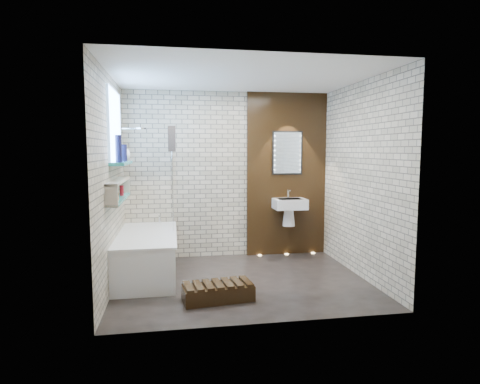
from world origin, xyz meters
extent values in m
plane|color=black|center=(0.00, 0.00, 0.00)|extent=(3.20, 3.20, 0.00)
cube|color=#A29880|center=(0.00, 1.30, 1.30)|extent=(3.20, 0.04, 2.60)
cube|color=#A29880|center=(0.00, -1.30, 1.30)|extent=(3.20, 0.04, 2.60)
cube|color=#A29880|center=(-1.60, 0.00, 1.30)|extent=(0.04, 2.60, 2.60)
cube|color=#A29880|center=(1.60, 0.00, 1.30)|extent=(0.04, 2.60, 2.60)
plane|color=white|center=(0.00, 0.00, 2.60)|extent=(3.20, 3.20, 0.00)
cube|color=black|center=(0.95, 1.27, 1.30)|extent=(1.30, 0.06, 2.60)
cube|color=#7FADE0|center=(-1.59, 0.35, 2.00)|extent=(0.03, 1.00, 0.90)
cube|color=teal|center=(-1.51, 0.35, 1.53)|extent=(0.18, 1.00, 0.04)
cube|color=teal|center=(-1.53, 0.15, 1.08)|extent=(0.14, 1.30, 0.03)
cube|color=#B2A899|center=(-1.53, 0.15, 1.32)|extent=(0.14, 1.30, 0.03)
cube|color=#B2A899|center=(-1.53, -0.48, 1.20)|extent=(0.14, 0.03, 0.26)
cube|color=#B2A899|center=(-1.53, 0.79, 1.20)|extent=(0.14, 0.03, 0.26)
cube|color=white|center=(-1.23, 0.45, 0.28)|extent=(0.75, 1.70, 0.55)
cube|color=white|center=(-1.23, 0.45, 0.57)|extent=(0.79, 1.74, 0.03)
cylinder|color=silver|center=(-1.08, 1.18, 0.64)|extent=(0.04, 0.04, 0.12)
cube|color=white|center=(-0.87, 0.89, 1.28)|extent=(0.01, 0.78, 1.40)
cube|color=black|center=(-0.87, 0.74, 1.85)|extent=(0.10, 0.27, 0.35)
cylinder|color=silver|center=(-1.30, 0.95, 2.00)|extent=(0.18, 0.18, 0.02)
cube|color=white|center=(0.95, 1.06, 0.85)|extent=(0.50, 0.36, 0.16)
cone|color=white|center=(0.95, 1.11, 0.63)|extent=(0.20, 0.20, 0.28)
cylinder|color=silver|center=(0.95, 1.16, 1.00)|extent=(0.03, 0.03, 0.14)
cube|color=black|center=(0.95, 1.24, 1.65)|extent=(0.50, 0.02, 0.70)
cube|color=silver|center=(0.95, 1.23, 1.65)|extent=(0.45, 0.01, 0.65)
cube|color=black|center=(-0.38, -0.61, 0.09)|extent=(0.82, 0.44, 0.17)
cylinder|color=maroon|center=(-1.53, 0.43, 1.17)|extent=(0.05, 0.05, 0.14)
cylinder|color=#A44319|center=(-1.53, -0.06, 1.15)|extent=(0.05, 0.05, 0.09)
cylinder|color=maroon|center=(-1.53, -0.30, 1.16)|extent=(0.05, 0.05, 0.11)
sphere|color=white|center=(-1.50, 0.43, 1.64)|extent=(0.18, 0.18, 0.18)
cylinder|color=#121333|center=(-1.50, 0.37, 1.66)|extent=(0.12, 0.12, 0.22)
cylinder|color=#121333|center=(-1.50, 0.00, 1.71)|extent=(0.08, 0.08, 0.33)
cylinder|color=#FFD899|center=(0.50, 1.20, 0.01)|extent=(0.06, 0.06, 0.01)
cylinder|color=#FFD899|center=(0.95, 1.20, 0.01)|extent=(0.06, 0.06, 0.01)
cylinder|color=#FFD899|center=(1.40, 1.20, 0.01)|extent=(0.06, 0.06, 0.01)
camera|label=1|loc=(-0.86, -5.00, 1.70)|focal=30.10mm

